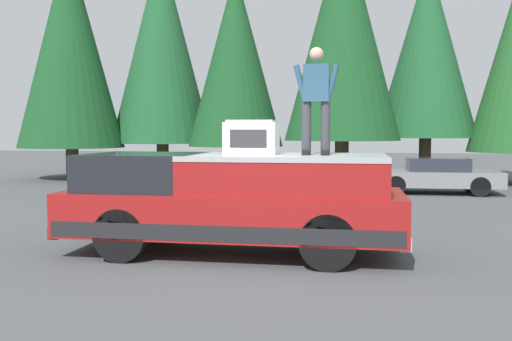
% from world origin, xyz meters
% --- Properties ---
extents(ground_plane, '(90.00, 90.00, 0.00)m').
position_xyz_m(ground_plane, '(0.00, 0.00, 0.00)').
color(ground_plane, '#4C4F51').
extents(pickup_truck, '(2.01, 5.54, 1.65)m').
position_xyz_m(pickup_truck, '(0.39, 0.56, 0.87)').
color(pickup_truck, maroon).
rests_on(pickup_truck, ground).
extents(compressor_unit, '(0.65, 0.84, 0.56)m').
position_xyz_m(compressor_unit, '(0.41, 0.25, 1.93)').
color(compressor_unit, silver).
rests_on(compressor_unit, pickup_truck).
extents(person_on_truck_bed, '(0.29, 0.72, 1.69)m').
position_xyz_m(person_on_truck_bed, '(0.30, -0.80, 2.55)').
color(person_on_truck_bed, '#333338').
rests_on(person_on_truck_bed, pickup_truck).
extents(parked_car_grey, '(1.64, 4.10, 1.16)m').
position_xyz_m(parked_car_grey, '(10.20, -4.06, 0.58)').
color(parked_car_grey, gray).
rests_on(parked_car_grey, ground).
extents(conifer_left, '(4.05, 4.05, 8.98)m').
position_xyz_m(conifer_left, '(15.14, -4.37, 5.36)').
color(conifer_left, '#4C3826').
rests_on(conifer_left, ground).
extents(conifer_center_left, '(4.49, 4.49, 10.08)m').
position_xyz_m(conifer_center_left, '(13.41, -1.00, 5.86)').
color(conifer_center_left, '#4C3826').
rests_on(conifer_center_left, ground).
extents(conifer_center_right, '(4.02, 4.02, 8.77)m').
position_xyz_m(conifer_center_right, '(14.59, 3.48, 5.07)').
color(conifer_center_right, '#4C3826').
rests_on(conifer_center_right, ground).
extents(conifer_right, '(4.54, 4.54, 10.30)m').
position_xyz_m(conifer_right, '(15.68, 7.12, 5.88)').
color(conifer_right, '#4C3826').
rests_on(conifer_right, ground).
extents(conifer_far_right, '(4.40, 4.40, 9.95)m').
position_xyz_m(conifer_far_right, '(13.47, 10.38, 5.63)').
color(conifer_far_right, '#4C3826').
rests_on(conifer_far_right, ground).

